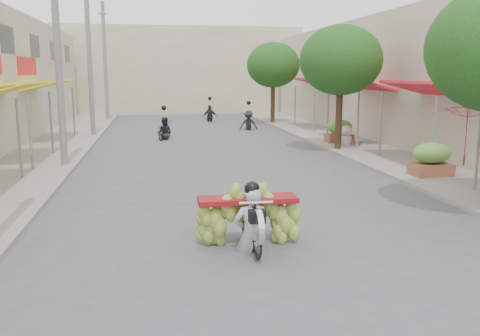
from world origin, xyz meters
name	(u,v)px	position (x,y,z in m)	size (l,w,h in m)	color
ground	(325,309)	(0.00, 0.00, 0.00)	(120.00, 120.00, 0.00)	#505155
sidewalk_left	(36,154)	(-7.00, 15.00, 0.06)	(4.00, 60.00, 0.12)	gray
sidewalk_right	(364,146)	(7.00, 15.00, 0.06)	(4.00, 60.00, 0.12)	gray
far_building	(179,71)	(0.00, 38.00, 3.50)	(20.00, 6.00, 7.00)	#BEB796
utility_pole_mid	(58,50)	(-5.40, 12.00, 4.03)	(0.60, 0.24, 8.00)	slate
utility_pole_far	(89,58)	(-5.40, 21.00, 4.03)	(0.60, 0.24, 8.00)	slate
utility_pole_back	(105,62)	(-5.40, 30.00, 4.03)	(0.60, 0.24, 8.00)	slate
street_tree_mid	(341,60)	(5.40, 14.00, 3.78)	(3.40, 3.40, 5.25)	#3A2719
street_tree_far	(273,65)	(5.40, 26.00, 3.78)	(3.40, 3.40, 5.25)	#3A2719
produce_crate_mid	(432,157)	(6.20, 8.00, 0.71)	(1.20, 0.88, 1.16)	brown
produce_crate_far	(339,129)	(6.20, 16.00, 0.71)	(1.20, 0.88, 1.16)	brown
banana_motorbike	(250,210)	(-0.56, 2.71, 0.74)	(2.20, 1.90, 2.24)	black
market_umbrella	(469,103)	(6.17, 6.27, 2.47)	(2.51, 2.51, 1.73)	#B1172E
pedestrian	(347,125)	(6.25, 15.18, 0.97)	(0.95, 0.73, 1.70)	silver
bg_motorbike_a	(164,125)	(-1.76, 19.24, 0.74)	(1.13, 1.74, 1.95)	black
bg_motorbike_b	(249,115)	(3.22, 22.90, 0.87)	(1.12, 1.59, 1.95)	black
bg_motorbike_c	(210,109)	(1.58, 28.56, 0.83)	(1.02, 1.49, 1.95)	black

